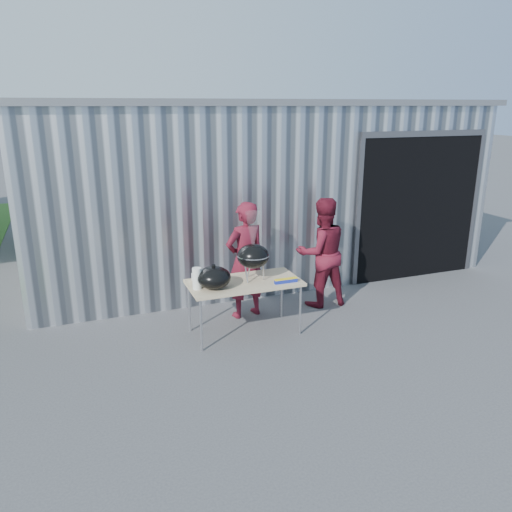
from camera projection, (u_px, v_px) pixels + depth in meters
name	position (u px, v px, depth m)	size (l,w,h in m)	color
ground	(286.00, 345.00, 6.53)	(80.00, 80.00, 0.00)	#434345
building	(238.00, 178.00, 10.50)	(8.20, 6.20, 3.10)	silver
folding_table	(244.00, 284.00, 6.69)	(1.50, 0.75, 0.75)	tan
kettle_grill	(253.00, 250.00, 6.61)	(0.44, 0.44, 0.94)	black
grill_lid	(214.00, 278.00, 6.39)	(0.44, 0.44, 0.32)	black
paper_towels	(197.00, 278.00, 6.37)	(0.12, 0.12, 0.28)	white
white_tub	(200.00, 278.00, 6.67)	(0.20, 0.15, 0.10)	white
foil_box	(286.00, 281.00, 6.61)	(0.32, 0.06, 0.06)	navy
person_cook	(245.00, 260.00, 7.22)	(0.63, 0.41, 1.72)	maroon
person_bystander	(321.00, 252.00, 7.64)	(0.82, 0.64, 1.69)	maroon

